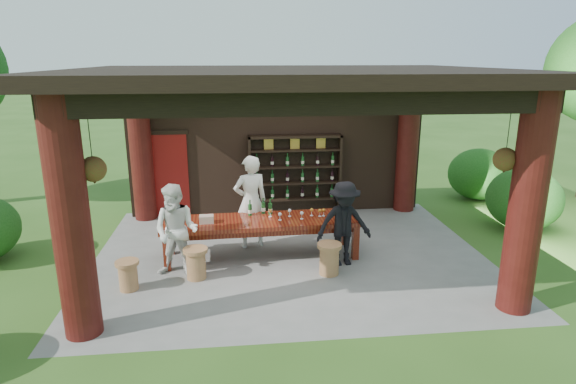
{
  "coord_description": "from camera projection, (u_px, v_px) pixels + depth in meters",
  "views": [
    {
      "loc": [
        -0.98,
        -8.58,
        3.7
      ],
      "look_at": [
        0.0,
        0.4,
        1.15
      ],
      "focal_mm": 30.0,
      "sensor_mm": 36.0,
      "label": 1
    }
  ],
  "objects": [
    {
      "name": "trees",
      "position": [
        433.0,
        73.0,
        10.07
      ],
      "size": [
        19.82,
        9.9,
        4.8
      ],
      "color": "#3F2819",
      "rests_on": "ground"
    },
    {
      "name": "host",
      "position": [
        251.0,
        202.0,
        9.51
      ],
      "size": [
        0.77,
        0.61,
        1.86
      ],
      "primitive_type": "imported",
      "rotation": [
        0.0,
        0.0,
        3.41
      ],
      "color": "silver",
      "rests_on": "ground"
    },
    {
      "name": "ground",
      "position": [
        290.0,
        255.0,
        9.31
      ],
      "size": [
        90.0,
        90.0,
        0.0
      ],
      "primitive_type": "plane",
      "color": "#2D5119",
      "rests_on": "ground"
    },
    {
      "name": "guest_man",
      "position": [
        344.0,
        224.0,
        8.69
      ],
      "size": [
        1.06,
        0.66,
        1.57
      ],
      "primitive_type": "imported",
      "rotation": [
        0.0,
        0.0,
        0.08
      ],
      "color": "black",
      "rests_on": "ground"
    },
    {
      "name": "wine_shelf",
      "position": [
        295.0,
        175.0,
        11.43
      ],
      "size": [
        2.2,
        0.33,
        1.94
      ],
      "color": "black",
      "rests_on": "ground"
    },
    {
      "name": "napkin_basket",
      "position": [
        206.0,
        219.0,
        8.83
      ],
      "size": [
        0.27,
        0.19,
        0.14
      ],
      "primitive_type": "cube",
      "rotation": [
        0.0,
        0.0,
        0.04
      ],
      "color": "#BF6672",
      "rests_on": "tasting_table"
    },
    {
      "name": "guest_woman",
      "position": [
        176.0,
        231.0,
        8.22
      ],
      "size": [
        0.94,
        0.82,
        1.64
      ],
      "primitive_type": "imported",
      "rotation": [
        0.0,
        0.0,
        -0.29
      ],
      "color": "silver",
      "rests_on": "ground"
    },
    {
      "name": "pavilion",
      "position": [
        287.0,
        142.0,
        9.14
      ],
      "size": [
        7.5,
        6.0,
        3.6
      ],
      "color": "slate",
      "rests_on": "ground"
    },
    {
      "name": "stool_near_right",
      "position": [
        329.0,
        258.0,
        8.41
      ],
      "size": [
        0.43,
        0.43,
        0.57
      ],
      "rotation": [
        0.0,
        0.0,
        0.34
      ],
      "color": "#94623B",
      "rests_on": "ground"
    },
    {
      "name": "shrubs",
      "position": [
        375.0,
        218.0,
        9.75
      ],
      "size": [
        14.0,
        7.89,
        1.36
      ],
      "color": "#194C14",
      "rests_on": "ground"
    },
    {
      "name": "table_glasses",
      "position": [
        300.0,
        213.0,
        9.14
      ],
      "size": [
        1.09,
        0.3,
        0.15
      ],
      "color": "silver",
      "rests_on": "tasting_table"
    },
    {
      "name": "tasting_table",
      "position": [
        262.0,
        225.0,
        9.07
      ],
      "size": [
        3.73,
        1.08,
        0.75
      ],
      "rotation": [
        0.0,
        0.0,
        0.04
      ],
      "color": "#51130B",
      "rests_on": "ground"
    },
    {
      "name": "table_bottles",
      "position": [
        261.0,
        207.0,
        9.28
      ],
      "size": [
        0.47,
        0.18,
        0.31
      ],
      "color": "#194C1E",
      "rests_on": "tasting_table"
    },
    {
      "name": "stool_near_left",
      "position": [
        196.0,
        262.0,
        8.25
      ],
      "size": [
        0.42,
        0.42,
        0.55
      ],
      "rotation": [
        0.0,
        0.0,
        0.38
      ],
      "color": "#94623B",
      "rests_on": "ground"
    },
    {
      "name": "stool_far_left",
      "position": [
        128.0,
        274.0,
        7.85
      ],
      "size": [
        0.38,
        0.38,
        0.51
      ],
      "rotation": [
        0.0,
        0.0,
        -0.38
      ],
      "color": "#94623B",
      "rests_on": "ground"
    }
  ]
}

